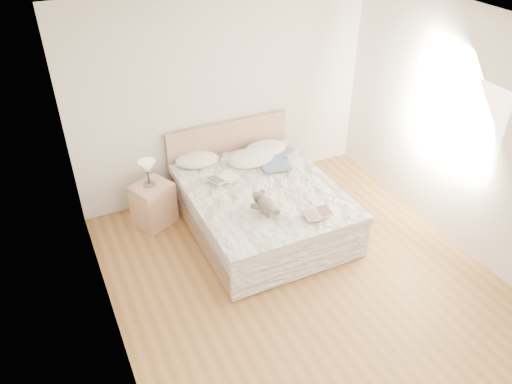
# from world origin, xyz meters

# --- Properties ---
(floor) EXTENTS (4.00, 4.50, 0.00)m
(floor) POSITION_xyz_m (0.00, 0.00, 0.00)
(floor) COLOR brown
(floor) RESTS_ON ground
(ceiling) EXTENTS (4.00, 4.50, 0.00)m
(ceiling) POSITION_xyz_m (0.00, 0.00, 2.70)
(ceiling) COLOR silver
(ceiling) RESTS_ON ground
(wall_back) EXTENTS (4.00, 0.02, 2.70)m
(wall_back) POSITION_xyz_m (0.00, 2.25, 1.35)
(wall_back) COLOR silver
(wall_back) RESTS_ON ground
(wall_front) EXTENTS (4.00, 0.02, 2.70)m
(wall_front) POSITION_xyz_m (0.00, -2.25, 1.35)
(wall_front) COLOR silver
(wall_front) RESTS_ON ground
(wall_left) EXTENTS (0.02, 4.50, 2.70)m
(wall_left) POSITION_xyz_m (-2.00, 0.00, 1.35)
(wall_left) COLOR silver
(wall_left) RESTS_ON ground
(wall_right) EXTENTS (0.02, 4.50, 2.70)m
(wall_right) POSITION_xyz_m (2.00, 0.00, 1.35)
(wall_right) COLOR silver
(wall_right) RESTS_ON ground
(window) EXTENTS (0.02, 1.30, 1.10)m
(window) POSITION_xyz_m (1.99, 0.30, 1.45)
(window) COLOR white
(window) RESTS_ON wall_right
(bed) EXTENTS (1.72, 2.14, 1.00)m
(bed) POSITION_xyz_m (0.00, 1.19, 0.31)
(bed) COLOR tan
(bed) RESTS_ON floor
(nightstand) EXTENTS (0.58, 0.55, 0.56)m
(nightstand) POSITION_xyz_m (-1.19, 1.81, 0.28)
(nightstand) COLOR tan
(nightstand) RESTS_ON floor
(table_lamp) EXTENTS (0.27, 0.27, 0.33)m
(table_lamp) POSITION_xyz_m (-1.19, 1.83, 0.80)
(table_lamp) COLOR #4F4A43
(table_lamp) RESTS_ON nightstand
(pillow_left) EXTENTS (0.63, 0.50, 0.17)m
(pillow_left) POSITION_xyz_m (-0.50, 2.03, 0.64)
(pillow_left) COLOR white
(pillow_left) RESTS_ON bed
(pillow_middle) EXTENTS (0.65, 0.48, 0.19)m
(pillow_middle) POSITION_xyz_m (0.14, 1.76, 0.64)
(pillow_middle) COLOR white
(pillow_middle) RESTS_ON bed
(pillow_right) EXTENTS (0.61, 0.43, 0.18)m
(pillow_right) POSITION_xyz_m (0.42, 1.91, 0.64)
(pillow_right) COLOR white
(pillow_right) RESTS_ON bed
(blouse) EXTENTS (0.60, 0.63, 0.02)m
(blouse) POSITION_xyz_m (0.35, 1.58, 0.63)
(blouse) COLOR #3B536E
(blouse) RESTS_ON bed
(photo_book) EXTENTS (0.42, 0.36, 0.03)m
(photo_book) POSITION_xyz_m (-0.37, 1.47, 0.63)
(photo_book) COLOR white
(photo_book) RESTS_ON bed
(childrens_book) EXTENTS (0.37, 0.28, 0.02)m
(childrens_book) POSITION_xyz_m (0.30, 0.36, 0.63)
(childrens_book) COLOR beige
(childrens_book) RESTS_ON bed
(teddy_bear) EXTENTS (0.28, 0.37, 0.18)m
(teddy_bear) POSITION_xyz_m (-0.20, 0.63, 0.65)
(teddy_bear) COLOR #676050
(teddy_bear) RESTS_ON bed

